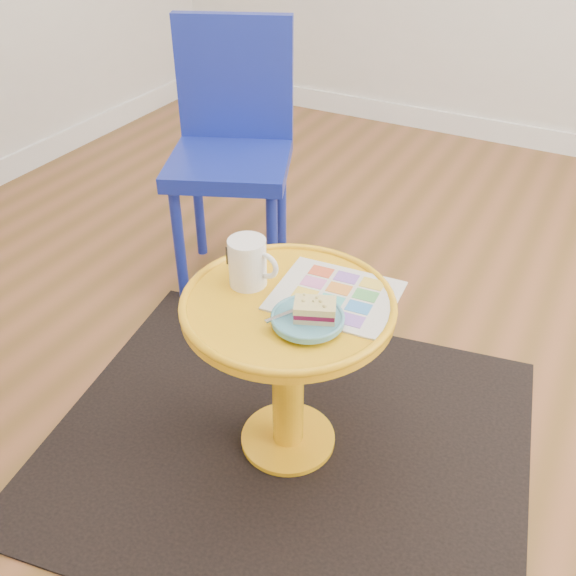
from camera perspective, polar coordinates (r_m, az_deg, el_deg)
The scene contains 10 objects.
floor at distance 2.19m, azimuth 5.29°, elevation -4.61°, with size 4.00×4.00×0.00m, color brown.
room_walls at distance 3.32m, azimuth -3.58°, elevation 11.25°, with size 4.00×4.00×4.00m.
rug at distance 1.86m, azimuth -0.00°, elevation -13.39°, with size 1.30×1.10×0.01m, color black.
side_table at distance 1.61m, azimuth -0.00°, elevation -5.17°, with size 0.52×0.52×0.49m.
chair at distance 2.32m, azimuth -4.99°, elevation 13.04°, with size 0.54×0.54×0.92m.
newspaper at distance 1.55m, azimuth 4.23°, elevation -0.67°, with size 0.29×0.25×0.01m, color silver.
mug at distance 1.56m, azimuth -3.54°, elevation 2.40°, with size 0.13×0.09×0.12m.
plate at distance 1.45m, azimuth 1.76°, elevation -2.76°, with size 0.17×0.17×0.02m.
cake_slice at distance 1.43m, azimuth 2.40°, elevation -1.95°, with size 0.11×0.09×0.04m.
fork at distance 1.46m, azimuth 0.59°, elevation -2.03°, with size 0.08×0.13×0.00m.
Camera 1 is at (0.62, -1.58, 1.39)m, focal length 40.00 mm.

